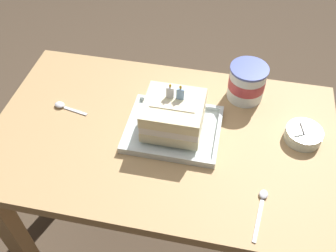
% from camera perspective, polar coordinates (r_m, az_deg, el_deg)
% --- Properties ---
extents(ground_plane, '(8.00, 8.00, 0.00)m').
position_cam_1_polar(ground_plane, '(1.81, -0.55, -16.74)').
color(ground_plane, '#4C3D2D').
extents(dining_table, '(1.08, 0.66, 0.74)m').
position_cam_1_polar(dining_table, '(1.28, -0.74, -4.76)').
color(dining_table, tan).
rests_on(dining_table, ground_plane).
extents(foil_tray, '(0.29, 0.24, 0.02)m').
position_cam_1_polar(foil_tray, '(1.19, 0.80, -0.60)').
color(foil_tray, silver).
rests_on(foil_tray, dining_table).
extents(birthday_cake, '(0.18, 0.16, 0.15)m').
position_cam_1_polar(birthday_cake, '(1.14, 0.84, 1.68)').
color(birthday_cake, beige).
rests_on(birthday_cake, foil_tray).
extents(bowl_stack, '(0.11, 0.11, 0.07)m').
position_cam_1_polar(bowl_stack, '(1.23, 19.63, -1.23)').
color(bowl_stack, silver).
rests_on(bowl_stack, dining_table).
extents(ice_cream_tub, '(0.12, 0.12, 0.12)m').
position_cam_1_polar(ice_cream_tub, '(1.29, 11.74, 6.43)').
color(ice_cream_tub, white).
rests_on(ice_cream_tub, dining_table).
extents(serving_spoon_near_tray, '(0.12, 0.04, 0.01)m').
position_cam_1_polar(serving_spoon_near_tray, '(1.31, -15.58, 2.94)').
color(serving_spoon_near_tray, silver).
rests_on(serving_spoon_near_tray, dining_table).
extents(serving_spoon_by_bowls, '(0.04, 0.16, 0.01)m').
position_cam_1_polar(serving_spoon_by_bowls, '(1.07, 13.91, -11.00)').
color(serving_spoon_by_bowls, silver).
rests_on(serving_spoon_by_bowls, dining_table).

